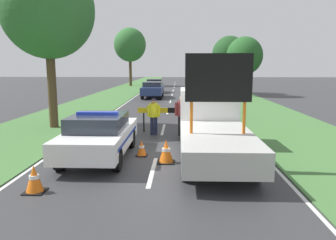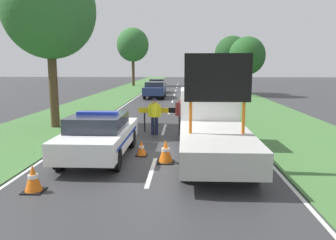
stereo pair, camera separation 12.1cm
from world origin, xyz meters
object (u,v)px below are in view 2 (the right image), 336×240
(queued_car_wagon_maroon, at_px, (202,103))
(queued_car_van_white, at_px, (198,95))
(road_barrier, at_px, (169,112))
(roadside_tree_near_right, at_px, (49,10))
(work_truck, at_px, (211,124))
(queued_car_sedan_black, at_px, (157,86))
(roadside_tree_near_left, at_px, (247,56))
(traffic_cone_behind_barrier, at_px, (33,178))
(roadside_tree_mid_right, at_px, (133,45))
(traffic_cone_centre_front, at_px, (166,151))
(queued_car_hatch_blue, at_px, (155,89))
(police_officer, at_px, (154,113))
(traffic_cone_near_police, at_px, (141,148))
(pedestrian_civilian, at_px, (183,112))
(traffic_cone_near_truck, at_px, (101,124))
(roadside_tree_mid_left, at_px, (232,55))
(police_car, at_px, (99,135))

(queued_car_wagon_maroon, xyz_separation_m, queued_car_van_white, (0.07, 5.63, -0.06))
(road_barrier, distance_m, roadside_tree_near_right, 7.27)
(work_truck, xyz_separation_m, queued_car_van_white, (0.20, 13.85, -0.26))
(queued_car_sedan_black, relative_size, roadside_tree_near_left, 0.68)
(traffic_cone_behind_barrier, xyz_separation_m, roadside_tree_mid_right, (-3.98, 42.40, 5.76))
(traffic_cone_centre_front, height_order, roadside_tree_near_right, roadside_tree_near_right)
(traffic_cone_centre_front, distance_m, roadside_tree_near_right, 9.53)
(road_barrier, xyz_separation_m, roadside_tree_mid_right, (-6.88, 35.08, 5.18))
(traffic_cone_centre_front, bearing_deg, queued_car_hatch_blue, 95.75)
(traffic_cone_centre_front, distance_m, queued_car_hatch_blue, 21.06)
(queued_car_wagon_maroon, xyz_separation_m, queued_car_hatch_blue, (-3.73, 11.70, -0.03))
(work_truck, bearing_deg, police_officer, -58.17)
(traffic_cone_near_police, xyz_separation_m, roadside_tree_near_right, (-4.84, 4.93, 5.24))
(work_truck, distance_m, queued_car_van_white, 13.86)
(queued_car_wagon_maroon, distance_m, roadside_tree_near_left, 15.17)
(queued_car_wagon_maroon, relative_size, roadside_tree_mid_right, 0.48)
(pedestrian_civilian, xyz_separation_m, roadside_tree_near_right, (-6.20, 1.68, 4.49))
(work_truck, relative_size, police_officer, 3.98)
(traffic_cone_near_police, relative_size, queued_car_hatch_blue, 0.11)
(queued_car_van_white, bearing_deg, police_officer, 77.44)
(traffic_cone_near_truck, xyz_separation_m, traffic_cone_behind_barrier, (0.33, -7.83, 0.09))
(queued_car_hatch_blue, bearing_deg, roadside_tree_mid_left, -145.32)
(road_barrier, relative_size, queued_car_wagon_maroon, 0.66)
(queued_car_wagon_maroon, bearing_deg, roadside_tree_near_right, 26.14)
(work_truck, bearing_deg, queued_car_wagon_maroon, -93.91)
(roadside_tree_near_right, bearing_deg, queued_car_van_white, 51.36)
(traffic_cone_near_police, relative_size, traffic_cone_near_truck, 1.08)
(roadside_tree_near_right, distance_m, roadside_tree_mid_left, 23.76)
(police_officer, xyz_separation_m, queued_car_sedan_black, (-1.69, 23.03, -0.15))
(police_car, relative_size, roadside_tree_mid_right, 0.53)
(queued_car_wagon_maroon, bearing_deg, traffic_cone_centre_front, 80.08)
(work_truck, height_order, traffic_cone_near_truck, work_truck)
(police_car, distance_m, roadside_tree_mid_left, 27.33)
(traffic_cone_centre_front, xyz_separation_m, queued_car_van_white, (1.68, 14.88, 0.42))
(police_officer, relative_size, traffic_cone_behind_barrier, 2.39)
(traffic_cone_behind_barrier, bearing_deg, queued_car_hatch_blue, 87.79)
(roadside_tree_mid_right, bearing_deg, work_truck, -77.69)
(queued_car_van_white, bearing_deg, roadside_tree_mid_right, -70.85)
(roadside_tree_mid_left, bearing_deg, roadside_tree_mid_right, 133.57)
(queued_car_hatch_blue, distance_m, roadside_tree_mid_right, 20.25)
(queued_car_sedan_black, bearing_deg, roadside_tree_mid_left, 174.59)
(work_truck, xyz_separation_m, traffic_cone_near_truck, (-4.82, 4.28, -0.80))
(queued_car_sedan_black, bearing_deg, roadside_tree_near_right, 81.30)
(pedestrian_civilian, distance_m, traffic_cone_behind_barrier, 7.44)
(pedestrian_civilian, relative_size, roadside_tree_mid_right, 0.20)
(police_car, relative_size, traffic_cone_behind_barrier, 6.91)
(traffic_cone_near_police, distance_m, queued_car_wagon_maroon, 8.88)
(pedestrian_civilian, bearing_deg, roadside_tree_near_left, 71.96)
(police_car, relative_size, traffic_cone_near_truck, 9.41)
(queued_car_sedan_black, distance_m, roadside_tree_mid_left, 8.90)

